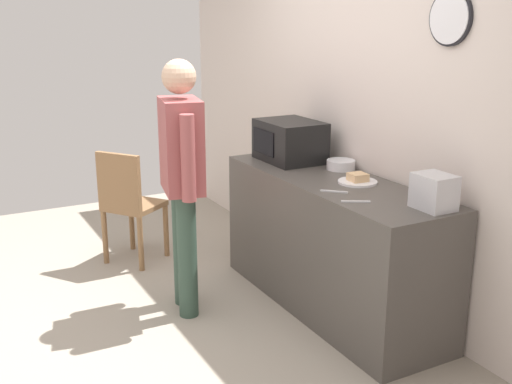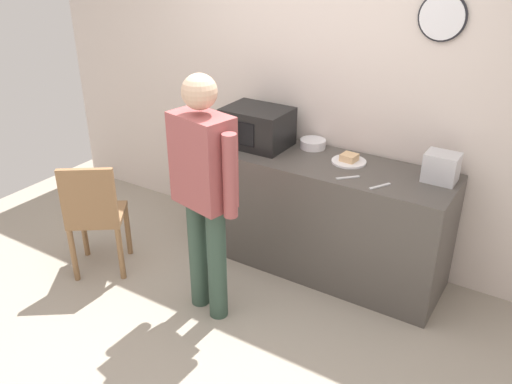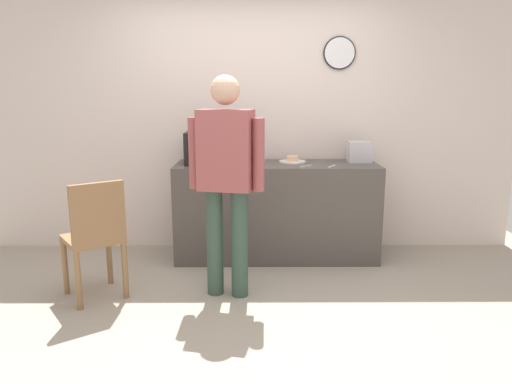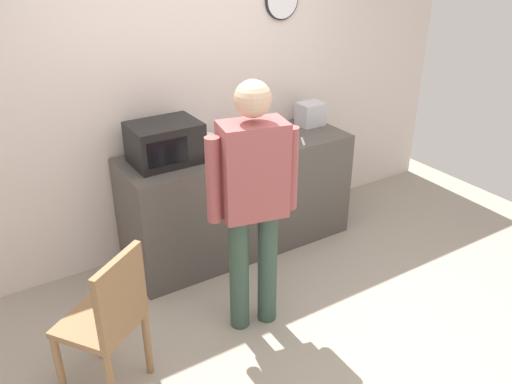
{
  "view_description": "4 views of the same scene",
  "coord_description": "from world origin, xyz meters",
  "px_view_note": "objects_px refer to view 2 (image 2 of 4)",
  "views": [
    {
      "loc": [
        3.54,
        -1.13,
        1.97
      ],
      "look_at": [
        -0.08,
        0.82,
        0.8
      ],
      "focal_mm": 43.63,
      "sensor_mm": 36.0,
      "label": 1
    },
    {
      "loc": [
        1.77,
        -2.14,
        2.48
      ],
      "look_at": [
        -0.09,
        0.82,
        0.74
      ],
      "focal_mm": 37.64,
      "sensor_mm": 36.0,
      "label": 2
    },
    {
      "loc": [
        0.03,
        -3.26,
        1.58
      ],
      "look_at": [
        0.06,
        0.74,
        0.75
      ],
      "focal_mm": 33.52,
      "sensor_mm": 36.0,
      "label": 3
    },
    {
      "loc": [
        -1.71,
        -2.15,
        2.45
      ],
      "look_at": [
        0.17,
        0.81,
        0.71
      ],
      "focal_mm": 36.82,
      "sensor_mm": 36.0,
      "label": 4
    }
  ],
  "objects_px": {
    "toaster": "(441,167)",
    "sandwich_plate": "(349,160)",
    "salad_bowl": "(313,144)",
    "spoon_utensil": "(380,186)",
    "fork_utensil": "(348,178)",
    "person_standing": "(204,183)",
    "wooden_chair": "(95,214)",
    "microwave": "(257,127)"
  },
  "relations": [
    {
      "from": "person_standing",
      "to": "wooden_chair",
      "type": "xyz_separation_m",
      "value": [
        -1.0,
        -0.08,
        -0.48
      ]
    },
    {
      "from": "toaster",
      "to": "wooden_chair",
      "type": "distance_m",
      "value": 2.54
    },
    {
      "from": "spoon_utensil",
      "to": "person_standing",
      "type": "height_order",
      "value": "person_standing"
    },
    {
      "from": "sandwich_plate",
      "to": "fork_utensil",
      "type": "relative_size",
      "value": 1.5
    },
    {
      "from": "salad_bowl",
      "to": "person_standing",
      "type": "height_order",
      "value": "person_standing"
    },
    {
      "from": "toaster",
      "to": "person_standing",
      "type": "distance_m",
      "value": 1.6
    },
    {
      "from": "sandwich_plate",
      "to": "toaster",
      "type": "xyz_separation_m",
      "value": [
        0.65,
        0.03,
        0.08
      ]
    },
    {
      "from": "spoon_utensil",
      "to": "person_standing",
      "type": "bearing_deg",
      "value": -142.29
    },
    {
      "from": "fork_utensil",
      "to": "wooden_chair",
      "type": "distance_m",
      "value": 1.91
    },
    {
      "from": "salad_bowl",
      "to": "wooden_chair",
      "type": "bearing_deg",
      "value": -135.73
    },
    {
      "from": "sandwich_plate",
      "to": "person_standing",
      "type": "xyz_separation_m",
      "value": [
        -0.58,
        -0.99,
        0.06
      ]
    },
    {
      "from": "microwave",
      "to": "fork_utensil",
      "type": "height_order",
      "value": "microwave"
    },
    {
      "from": "person_standing",
      "to": "wooden_chair",
      "type": "height_order",
      "value": "person_standing"
    },
    {
      "from": "fork_utensil",
      "to": "wooden_chair",
      "type": "xyz_separation_m",
      "value": [
        -1.69,
        -0.81,
        -0.4
      ]
    },
    {
      "from": "salad_bowl",
      "to": "spoon_utensil",
      "type": "height_order",
      "value": "salad_bowl"
    },
    {
      "from": "sandwich_plate",
      "to": "person_standing",
      "type": "distance_m",
      "value": 1.15
    },
    {
      "from": "microwave",
      "to": "sandwich_plate",
      "type": "height_order",
      "value": "microwave"
    },
    {
      "from": "salad_bowl",
      "to": "toaster",
      "type": "xyz_separation_m",
      "value": [
        1.01,
        -0.09,
        0.07
      ]
    },
    {
      "from": "fork_utensil",
      "to": "spoon_utensil",
      "type": "height_order",
      "value": "same"
    },
    {
      "from": "microwave",
      "to": "person_standing",
      "type": "height_order",
      "value": "person_standing"
    },
    {
      "from": "fork_utensil",
      "to": "wooden_chair",
      "type": "height_order",
      "value": "wooden_chair"
    },
    {
      "from": "salad_bowl",
      "to": "sandwich_plate",
      "type": "bearing_deg",
      "value": -18.93
    },
    {
      "from": "wooden_chair",
      "to": "fork_utensil",
      "type": "bearing_deg",
      "value": 25.69
    },
    {
      "from": "person_standing",
      "to": "sandwich_plate",
      "type": "bearing_deg",
      "value": 59.4
    },
    {
      "from": "microwave",
      "to": "spoon_utensil",
      "type": "bearing_deg",
      "value": -11.06
    },
    {
      "from": "spoon_utensil",
      "to": "person_standing",
      "type": "xyz_separation_m",
      "value": [
        -0.92,
        -0.71,
        0.08
      ]
    },
    {
      "from": "salad_bowl",
      "to": "spoon_utensil",
      "type": "distance_m",
      "value": 0.8
    },
    {
      "from": "spoon_utensil",
      "to": "wooden_chair",
      "type": "bearing_deg",
      "value": -157.47
    },
    {
      "from": "salad_bowl",
      "to": "person_standing",
      "type": "relative_size",
      "value": 0.12
    },
    {
      "from": "microwave",
      "to": "sandwich_plate",
      "type": "bearing_deg",
      "value": 4.21
    },
    {
      "from": "salad_bowl",
      "to": "person_standing",
      "type": "xyz_separation_m",
      "value": [
        -0.22,
        -1.11,
        0.05
      ]
    },
    {
      "from": "sandwich_plate",
      "to": "spoon_utensil",
      "type": "xyz_separation_m",
      "value": [
        0.34,
        -0.27,
        -0.02
      ]
    },
    {
      "from": "toaster",
      "to": "fork_utensil",
      "type": "relative_size",
      "value": 1.29
    },
    {
      "from": "toaster",
      "to": "spoon_utensil",
      "type": "distance_m",
      "value": 0.44
    },
    {
      "from": "toaster",
      "to": "sandwich_plate",
      "type": "bearing_deg",
      "value": -177.12
    },
    {
      "from": "toaster",
      "to": "fork_utensil",
      "type": "distance_m",
      "value": 0.63
    },
    {
      "from": "spoon_utensil",
      "to": "salad_bowl",
      "type": "bearing_deg",
      "value": 150.57
    },
    {
      "from": "fork_utensil",
      "to": "salad_bowl",
      "type": "bearing_deg",
      "value": 140.48
    },
    {
      "from": "salad_bowl",
      "to": "fork_utensil",
      "type": "height_order",
      "value": "salad_bowl"
    },
    {
      "from": "salad_bowl",
      "to": "spoon_utensil",
      "type": "bearing_deg",
      "value": -29.43
    },
    {
      "from": "microwave",
      "to": "wooden_chair",
      "type": "height_order",
      "value": "microwave"
    },
    {
      "from": "salad_bowl",
      "to": "spoon_utensil",
      "type": "xyz_separation_m",
      "value": [
        0.7,
        -0.39,
        -0.03
      ]
    }
  ]
}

